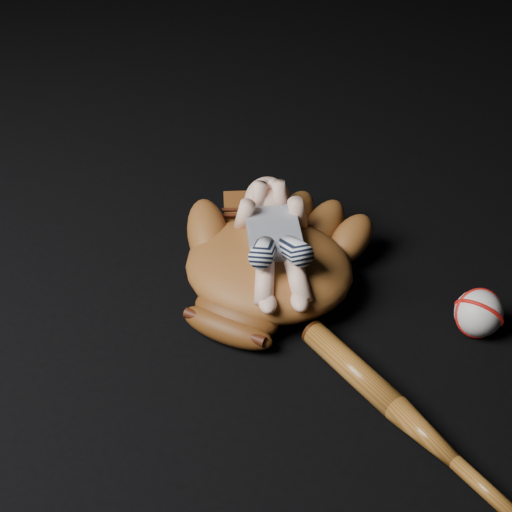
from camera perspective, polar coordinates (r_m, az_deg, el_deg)
name	(u,v)px	position (r m, az deg, el deg)	size (l,w,h in m)	color
baseball_glove	(269,261)	(1.43, 0.94, -0.36)	(0.39, 0.44, 0.14)	brown
newborn_baby	(276,239)	(1.40, 1.43, 1.25)	(0.15, 0.34, 0.14)	beige
baseball_bat	(407,418)	(1.24, 10.96, -11.52)	(0.04, 0.47, 0.04)	brown
baseball	(479,313)	(1.41, 15.89, -4.02)	(0.08, 0.08, 0.08)	silver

